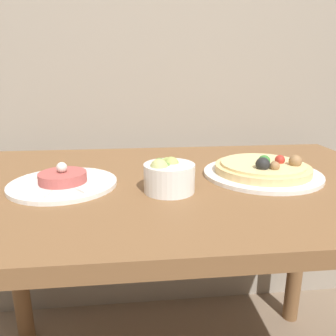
# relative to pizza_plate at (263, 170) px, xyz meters

# --- Properties ---
(dining_table) EXTENTS (1.19, 0.74, 0.73)m
(dining_table) POSITION_rel_pizza_plate_xyz_m (-0.23, -0.00, -0.12)
(dining_table) COLOR brown
(dining_table) RESTS_ON ground_plane
(pizza_plate) EXTENTS (0.30, 0.30, 0.06)m
(pizza_plate) POSITION_rel_pizza_plate_xyz_m (0.00, 0.00, 0.00)
(pizza_plate) COLOR white
(pizza_plate) RESTS_ON dining_table
(tartare_plate) EXTENTS (0.25, 0.25, 0.06)m
(tartare_plate) POSITION_rel_pizza_plate_xyz_m (-0.50, -0.03, -0.01)
(tartare_plate) COLOR white
(tartare_plate) RESTS_ON dining_table
(small_bowl) EXTENTS (0.12, 0.12, 0.08)m
(small_bowl) POSITION_rel_pizza_plate_xyz_m (-0.26, -0.09, 0.02)
(small_bowl) COLOR white
(small_bowl) RESTS_ON dining_table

